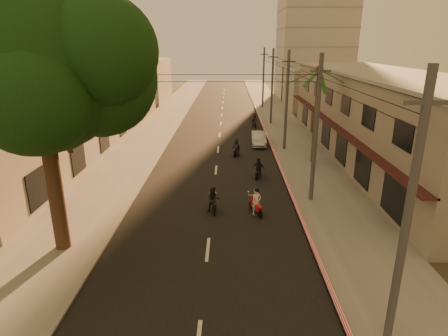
{
  "coord_description": "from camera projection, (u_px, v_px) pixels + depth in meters",
  "views": [
    {
      "loc": [
        0.99,
        -13.92,
        9.46
      ],
      "look_at": [
        0.7,
        8.39,
        2.05
      ],
      "focal_mm": 30.0,
      "sensor_mm": 36.0,
      "label": 1
    }
  ],
  "objects": [
    {
      "name": "sidewalk_left",
      "position": [
        139.0,
        149.0,
        35.26
      ],
      "size": [
        5.0,
        140.0,
        0.12
      ],
      "primitive_type": "cube",
      "color": "slate",
      "rests_on": "ground"
    },
    {
      "name": "sidewalk_right",
      "position": [
        298.0,
        149.0,
        35.08
      ],
      "size": [
        5.0,
        140.0,
        0.12
      ],
      "primitive_type": "cube",
      "color": "slate",
      "rests_on": "ground"
    },
    {
      "name": "shophouse_row",
      "position": [
        380.0,
        115.0,
        31.97
      ],
      "size": [
        8.8,
        34.2,
        7.3
      ],
      "color": "gray",
      "rests_on": "ground"
    },
    {
      "name": "scooter_far_b",
      "position": [
        254.0,
        121.0,
        44.25
      ],
      "size": [
        1.25,
        1.74,
        1.72
      ],
      "rotation": [
        0.0,
        0.0,
        0.17
      ],
      "color": "black",
      "rests_on": "ground"
    },
    {
      "name": "parked_car",
      "position": [
        259.0,
        139.0,
        36.66
      ],
      "size": [
        1.5,
        3.93,
        1.28
      ],
      "primitive_type": "imported",
      "rotation": [
        0.0,
        0.0,
        -0.02
      ],
      "color": "#A4A7AC",
      "rests_on": "ground"
    },
    {
      "name": "left_building",
      "position": [
        35.0,
        138.0,
        28.84
      ],
      "size": [
        8.2,
        24.2,
        5.2
      ],
      "color": "#9A948B",
      "rests_on": "ground"
    },
    {
      "name": "scooter_far_a",
      "position": [
        236.0,
        148.0,
        33.02
      ],
      "size": [
        1.0,
        1.59,
        1.6
      ],
      "rotation": [
        0.0,
        0.0,
        -0.29
      ],
      "color": "black",
      "rests_on": "ground"
    },
    {
      "name": "utility_poles",
      "position": [
        288.0,
        79.0,
        33.05
      ],
      "size": [
        1.2,
        48.26,
        9.0
      ],
      "color": "#38383A",
      "rests_on": "ground"
    },
    {
      "name": "filler_left_far",
      "position": [
        142.0,
        80.0,
        64.62
      ],
      "size": [
        8.0,
        14.0,
        7.0
      ],
      "primitive_type": "cube",
      "color": "#9A948B",
      "rests_on": "ground"
    },
    {
      "name": "palm_tree",
      "position": [
        319.0,
        75.0,
        29.04
      ],
      "size": [
        5.0,
        5.0,
        8.2
      ],
      "color": "black",
      "rests_on": "ground"
    },
    {
      "name": "filler_left_near",
      "position": [
        112.0,
        103.0,
        47.95
      ],
      "size": [
        8.0,
        14.0,
        4.4
      ],
      "primitive_type": "cube",
      "color": "#9A948B",
      "rests_on": "ground"
    },
    {
      "name": "distant_tower",
      "position": [
        316.0,
        16.0,
        64.73
      ],
      "size": [
        12.1,
        12.1,
        28.0
      ],
      "color": "#B7B5B2",
      "rests_on": "ground"
    },
    {
      "name": "filler_right",
      "position": [
        313.0,
        88.0,
        57.79
      ],
      "size": [
        8.0,
        14.0,
        6.0
      ],
      "primitive_type": "cube",
      "color": "#9A948B",
      "rests_on": "ground"
    },
    {
      "name": "broadleaf_tree",
      "position": [
        48.0,
        69.0,
        15.65
      ],
      "size": [
        9.6,
        8.7,
        12.1
      ],
      "color": "black",
      "rests_on": "ground"
    },
    {
      "name": "road",
      "position": [
        218.0,
        150.0,
        35.18
      ],
      "size": [
        10.0,
        140.0,
        0.02
      ],
      "primitive_type": "cube",
      "color": "black",
      "rests_on": "ground"
    },
    {
      "name": "scooter_mid_a",
      "position": [
        213.0,
        200.0,
        21.98
      ],
      "size": [
        0.89,
        1.64,
        1.61
      ],
      "rotation": [
        0.0,
        0.0,
        0.13
      ],
      "color": "black",
      "rests_on": "ground"
    },
    {
      "name": "curb_stripe",
      "position": [
        279.0,
        165.0,
        30.35
      ],
      "size": [
        0.2,
        60.0,
        0.2
      ],
      "primitive_type": "cube",
      "color": "red",
      "rests_on": "ground"
    },
    {
      "name": "scooter_mid_b",
      "position": [
        258.0,
        169.0,
        27.55
      ],
      "size": [
        1.08,
        1.59,
        1.6
      ],
      "rotation": [
        0.0,
        0.0,
        -0.28
      ],
      "color": "black",
      "rests_on": "ground"
    },
    {
      "name": "ground",
      "position": [
        205.0,
        274.0,
        16.21
      ],
      "size": [
        160.0,
        160.0,
        0.0
      ],
      "primitive_type": "plane",
      "color": "#383023",
      "rests_on": "ground"
    },
    {
      "name": "scooter_red",
      "position": [
        256.0,
        202.0,
        21.62
      ],
      "size": [
        0.92,
        1.64,
        1.69
      ],
      "rotation": [
        0.0,
        0.0,
        0.35
      ],
      "color": "black",
      "rests_on": "ground"
    }
  ]
}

